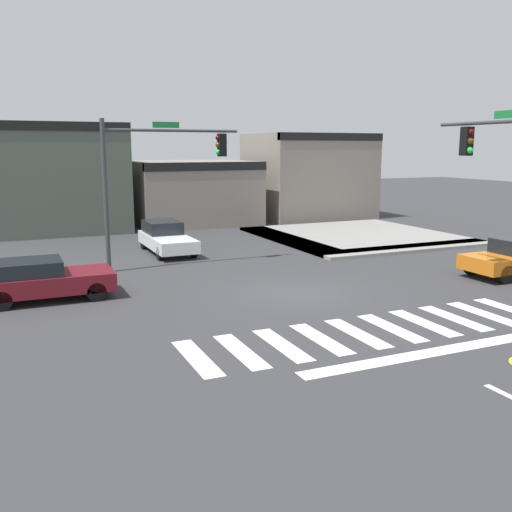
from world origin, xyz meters
TOP-DOWN VIEW (x-y plane):
  - ground_plane at (0.00, 0.00)m, footprint 120.00×120.00m
  - crosswalk_near at (0.00, -4.50)m, footprint 10.76×2.64m
  - curb_corner_northeast at (8.49, 9.42)m, footprint 10.00×10.60m
  - storefront_row at (2.33, 19.35)m, footprint 25.03×7.02m
  - traffic_signal_northwest at (-3.25, 6.09)m, footprint 5.70×0.32m
  - car_maroon at (-8.08, 2.59)m, footprint 4.18×1.92m
  - car_white at (-2.08, 9.49)m, footprint 1.79×4.66m

SIDE VIEW (x-z plane):
  - ground_plane at x=0.00m, z-range 0.00..0.00m
  - crosswalk_near at x=0.00m, z-range 0.00..0.01m
  - curb_corner_northeast at x=8.49m, z-range 0.00..0.15m
  - car_maroon at x=-8.08m, z-range 0.02..1.38m
  - car_white at x=-2.08m, z-range 0.00..1.44m
  - storefront_row at x=2.33m, z-range -0.35..5.99m
  - traffic_signal_northwest at x=-3.25m, z-range 1.19..7.25m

